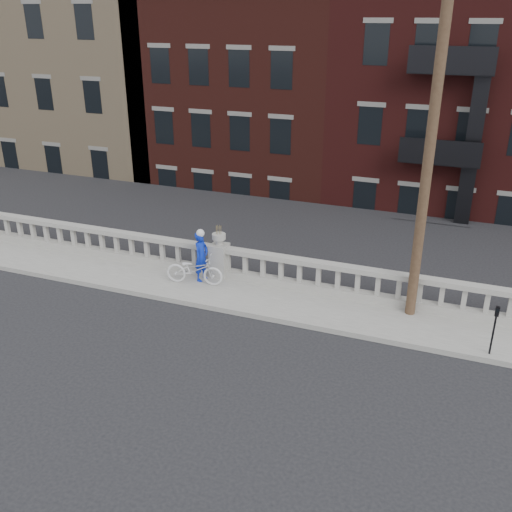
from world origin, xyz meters
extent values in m
plane|color=black|center=(0.00, 0.00, 0.00)|extent=(120.00, 120.00, 0.00)
cube|color=gray|center=(0.00, 3.00, 0.07)|extent=(32.00, 2.20, 0.15)
cube|color=gray|center=(0.00, 3.95, 0.28)|extent=(28.00, 0.34, 0.25)
cube|color=gray|center=(0.00, 3.95, 1.10)|extent=(28.00, 0.34, 0.16)
cube|color=gray|center=(0.00, 3.95, 0.70)|extent=(0.55, 0.55, 1.10)
cylinder|color=gray|center=(0.00, 3.95, 1.35)|extent=(0.24, 0.24, 0.20)
cylinder|color=gray|center=(0.00, 3.95, 1.53)|extent=(0.44, 0.44, 0.18)
cube|color=#605E59|center=(0.00, 4.30, -2.42)|extent=(36.00, 0.50, 5.15)
cube|color=black|center=(0.00, 25.95, -5.25)|extent=(80.00, 44.00, 0.50)
cube|color=#595651|center=(-2.00, 8.45, -3.00)|extent=(16.00, 7.00, 4.00)
cube|color=tan|center=(-17.00, 20.95, 5.00)|extent=(18.00, 16.00, 20.00)
cube|color=#3E1611|center=(-4.00, 19.95, 2.00)|extent=(10.00, 14.00, 14.00)
cube|color=#3E1210|center=(6.00, 19.95, 2.75)|extent=(10.00, 14.00, 15.50)
cylinder|color=#422D1E|center=(6.20, 3.60, 5.15)|extent=(0.28, 0.28, 10.00)
cylinder|color=black|center=(8.37, 2.15, 0.70)|extent=(0.05, 0.05, 1.10)
cube|color=black|center=(8.37, 2.15, 1.38)|extent=(0.10, 0.08, 0.26)
cube|color=black|center=(8.37, 2.10, 1.42)|extent=(0.06, 0.01, 0.08)
imported|color=silver|center=(-0.50, 3.11, 0.64)|extent=(1.93, 0.94, 0.97)
imported|color=#0B25B2|center=(-0.41, 3.45, 0.97)|extent=(0.47, 0.64, 1.64)
camera|label=1|loc=(7.25, -11.55, 8.23)|focal=40.00mm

